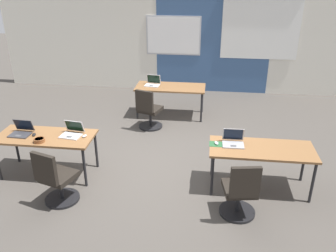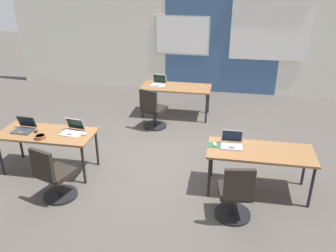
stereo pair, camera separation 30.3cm
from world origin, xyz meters
name	(u,v)px [view 1 (the left image)]	position (x,y,z in m)	size (l,w,h in m)	color
ground_plane	(156,162)	(0.00, 0.00, 0.00)	(24.00, 24.00, 0.00)	#47423D
back_wall_assembly	(181,40)	(0.05, 4.20, 1.41)	(10.00, 0.27, 2.80)	silver
desk_near_left	(46,139)	(-1.75, -0.60, 0.66)	(1.60, 0.70, 0.72)	brown
desk_near_right	(262,152)	(1.75, -0.60, 0.66)	(1.60, 0.70, 0.72)	brown
desk_far_center	(170,89)	(0.00, 2.20, 0.66)	(1.60, 0.70, 0.72)	brown
laptop_near_left_inner	(72,132)	(-1.31, -0.53, 0.77)	(0.37, 0.35, 0.23)	silver
mouse_near_left_inner	(85,136)	(-1.09, -0.57, 0.74)	(0.08, 0.11, 0.03)	#B2B2B7
chair_near_left_inner	(56,181)	(-1.27, -1.37, 0.38)	(0.55, 0.60, 0.92)	black
laptop_near_left_end	(21,131)	(-2.16, -0.59, 0.77)	(0.35, 0.32, 0.23)	#333338
mouse_near_left_end	(34,135)	(-1.93, -0.62, 0.74)	(0.08, 0.11, 0.03)	black
laptop_near_right_inner	(233,141)	(1.31, -0.52, 0.77)	(0.33, 0.29, 0.23)	#9E9EA3
mousepad_near_right_inner	(216,144)	(1.05, -0.56, 0.72)	(0.22, 0.19, 0.00)	#23512D
mouse_near_right_inner	(216,143)	(1.05, -0.56, 0.74)	(0.08, 0.11, 0.03)	silver
chair_near_right_inner	(240,194)	(1.40, -1.36, 0.38)	(0.52, 0.57, 0.92)	black
laptop_far_left	(153,83)	(-0.42, 2.24, 0.77)	(0.36, 0.32, 0.23)	silver
chair_far_left	(149,112)	(-0.38, 1.42, 0.38)	(0.56, 0.61, 0.92)	black
snack_bowl	(39,140)	(-1.74, -0.82, 0.76)	(0.18, 0.18, 0.06)	brown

